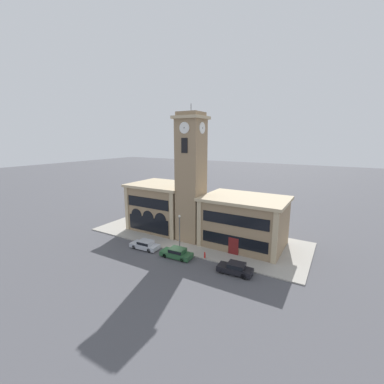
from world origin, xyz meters
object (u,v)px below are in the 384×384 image
(parked_car_far, at_px, (235,268))
(street_lamp, at_px, (180,227))
(parked_car_near, at_px, (145,244))
(fire_hydrant, at_px, (205,255))
(parked_car_mid, at_px, (177,253))

(parked_car_far, height_order, street_lamp, street_lamp)
(parked_car_near, height_order, fire_hydrant, parked_car_near)
(parked_car_near, xyz_separation_m, street_lamp, (5.08, 1.81, 3.08))
(parked_car_mid, xyz_separation_m, street_lamp, (-0.68, 1.81, 3.06))
(parked_car_mid, height_order, parked_car_far, parked_car_far)
(parked_car_far, bearing_deg, parked_car_near, -2.94)
(parked_car_mid, xyz_separation_m, parked_car_far, (8.70, -0.00, 0.02))
(parked_car_mid, distance_m, street_lamp, 3.62)
(parked_car_mid, bearing_deg, fire_hydrant, -158.28)
(street_lamp, distance_m, fire_hydrant, 5.34)
(parked_car_mid, relative_size, street_lamp, 0.84)
(parked_car_mid, height_order, street_lamp, street_lamp)
(parked_car_far, bearing_deg, street_lamp, -13.87)
(parked_car_near, bearing_deg, fire_hydrant, -172.97)
(parked_car_mid, bearing_deg, street_lamp, -72.28)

